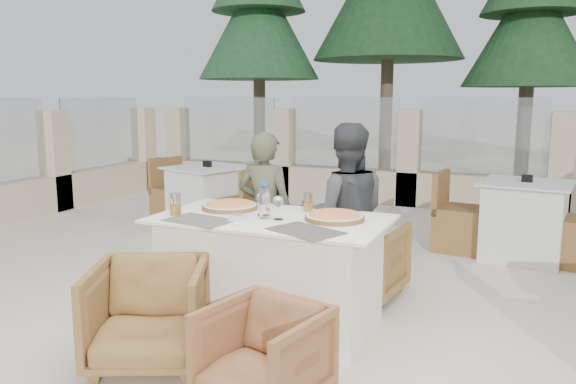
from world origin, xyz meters
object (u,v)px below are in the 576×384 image
at_px(dining_table, 271,271).
at_px(wine_glass_near, 278,206).
at_px(water_bottle, 265,200).
at_px(armchair_far_right, 360,259).
at_px(diner_left, 265,212).
at_px(bg_table_b, 524,221).
at_px(bg_table_a, 208,199).
at_px(pizza_right, 334,216).
at_px(olive_dish, 238,217).
at_px(beer_glass_right, 308,202).
at_px(beer_glass_left, 175,204).
at_px(armchair_near_left, 148,314).
at_px(armchair_near_right, 263,356).
at_px(diner_right, 345,215).
at_px(pizza_left, 230,205).
at_px(wine_glass_centre, 262,202).
at_px(armchair_far_left, 273,249).

xyz_separation_m(dining_table, wine_glass_near, (0.08, -0.05, 0.48)).
bearing_deg(water_bottle, armchair_far_right, 62.09).
relative_size(water_bottle, diner_left, 0.19).
bearing_deg(bg_table_b, bg_table_a, -169.88).
xyz_separation_m(diner_left, bg_table_b, (1.95, 1.82, -0.27)).
height_order(bg_table_a, bg_table_b, same).
distance_m(pizza_right, armchair_far_right, 0.87).
bearing_deg(olive_dish, beer_glass_right, 53.98).
bearing_deg(dining_table, bg_table_b, 56.57).
distance_m(beer_glass_left, armchair_near_left, 0.87).
bearing_deg(bg_table_b, armchair_near_left, -114.97).
distance_m(armchair_near_right, diner_right, 1.61).
relative_size(pizza_left, bg_table_b, 0.25).
distance_m(dining_table, armchair_near_right, 1.06).
bearing_deg(armchair_near_left, dining_table, 38.36).
relative_size(wine_glass_near, bg_table_a, 0.11).
bearing_deg(wine_glass_centre, dining_table, -25.43).
bearing_deg(bg_table_a, armchair_near_left, -46.13).
xyz_separation_m(armchair_far_left, bg_table_a, (-1.53, 1.48, 0.08)).
relative_size(armchair_far_right, diner_right, 0.47).
relative_size(armchair_near_left, bg_table_b, 0.42).
relative_size(wine_glass_centre, diner_left, 0.14).
relative_size(water_bottle, beer_glass_right, 1.87).
height_order(dining_table, pizza_right, pizza_right).
distance_m(pizza_left, bg_table_a, 2.60).
bearing_deg(armchair_near_right, bg_table_b, 83.63).
distance_m(wine_glass_near, armchair_near_left, 1.08).
xyz_separation_m(beer_glass_left, diner_right, (1.00, 0.76, -0.15)).
relative_size(olive_dish, diner_right, 0.08).
bearing_deg(water_bottle, beer_glass_left, -166.47).
bearing_deg(beer_glass_right, diner_right, 55.92).
xyz_separation_m(olive_dish, bg_table_b, (1.78, 2.60, -0.41)).
xyz_separation_m(dining_table, water_bottle, (-0.03, -0.04, 0.51)).
height_order(wine_glass_centre, armchair_near_left, wine_glass_centre).
height_order(wine_glass_near, armchair_far_left, wine_glass_near).
relative_size(beer_glass_left, armchair_far_right, 0.23).
xyz_separation_m(wine_glass_near, armchair_far_left, (-0.41, 0.82, -0.55)).
xyz_separation_m(armchair_far_right, armchair_near_right, (-0.01, -1.78, -0.04)).
height_order(pizza_left, armchair_near_right, pizza_left).
bearing_deg(olive_dish, wine_glass_near, 24.79).
xyz_separation_m(pizza_right, armchair_far_right, (-0.01, 0.71, -0.49)).
bearing_deg(pizza_right, armchair_far_right, 90.98).
bearing_deg(beer_glass_right, dining_table, -119.06).
relative_size(armchair_near_right, diner_right, 0.42).
xyz_separation_m(beer_glass_right, olive_dish, (-0.33, -0.45, -0.05)).
height_order(beer_glass_left, diner_left, diner_left).
bearing_deg(beer_glass_left, bg_table_b, 49.30).
height_order(pizza_right, beer_glass_right, beer_glass_right).
relative_size(armchair_near_left, diner_right, 0.49).
height_order(armchair_far_left, armchair_near_right, armchair_far_left).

